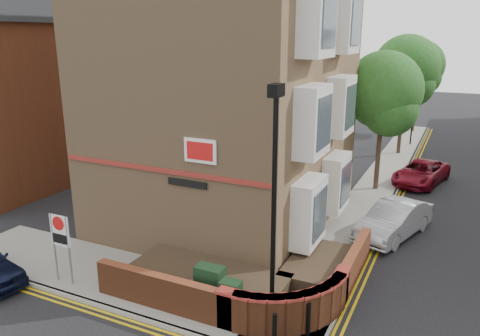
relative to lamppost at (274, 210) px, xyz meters
The scene contains 21 objects.
pavement_corner 6.07m from the lamppost, behind, with size 13.00×3.00×0.12m, color gray.
pavement_main 15.17m from the lamppost, 88.45° to the left, with size 2.00×32.00×0.12m, color gray.
kerb_side 6.18m from the lamppost, 166.76° to the right, with size 13.00×0.15×0.12m, color gray.
kerb_main_near 15.22m from the lamppost, 84.60° to the left, with size 0.15×32.00×0.12m, color gray.
yellow_lines_side 6.27m from the lamppost, 164.13° to the right, with size 13.00×0.28×0.01m, color gold.
yellow_lines_main 15.26m from the lamppost, 83.64° to the left, with size 0.28×32.00×0.01m, color gold.
corner_building 8.62m from the lamppost, 123.16° to the left, with size 8.95×10.40×13.60m.
garden_wall 3.93m from the lamppost, 140.91° to the left, with size 6.80×6.00×1.20m, color brown, non-canonical shape.
lamppost is the anchor object (origin of this frame).
utility_cabinet_large 3.24m from the lamppost, behind, with size 0.80×0.45×1.20m, color black.
utility_cabinet_small 2.90m from the lamppost, 169.70° to the right, with size 0.55×0.40×1.10m, color black.
bollard_near 2.91m from the lamppost, 63.43° to the right, with size 0.11×0.11×0.90m, color black.
bollard_far 2.95m from the lamppost, ahead, with size 0.11×0.11×0.90m, color black.
zone_sign 6.85m from the lamppost, behind, with size 0.72×0.07×2.20m.
side_building 17.98m from the lamppost, 157.72° to the left, with size 6.40×10.40×9.00m.
tree_near 12.92m from the lamppost, 88.22° to the left, with size 3.64×3.65×6.70m.
tree_mid 20.93m from the lamppost, 88.90° to the left, with size 4.03×4.03×7.42m.
tree_far 28.89m from the lamppost, 89.21° to the left, with size 3.81×3.81×7.00m.
traffic_light_assembly 23.82m from the lamppost, 88.07° to the left, with size 0.20×0.16×4.20m.
silver_car_near 8.22m from the lamppost, 75.09° to the left, with size 1.41×4.05×1.34m, color #ABAEB3.
red_car_main 15.43m from the lamppost, 81.32° to the left, with size 1.95×4.23×1.18m, color maroon.
Camera 1 is at (5.52, -8.82, 7.51)m, focal length 35.00 mm.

